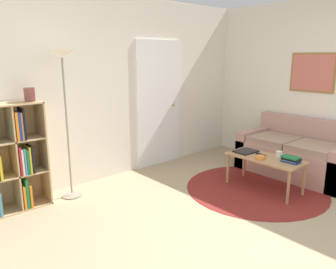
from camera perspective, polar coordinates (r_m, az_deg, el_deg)
ground_plane at (r=3.42m, az=19.36°, el=-18.19°), size 14.00×14.00×0.00m
wall_back at (r=4.88m, az=-8.42°, el=7.85°), size 7.80×0.11×2.60m
wall_right at (r=5.73m, az=20.69°, el=8.10°), size 0.08×5.71×2.60m
rug at (r=4.66m, az=14.98°, el=-9.07°), size 1.86×1.86×0.01m
floor_lamp at (r=4.12m, az=-17.78°, el=9.87°), size 0.29×0.29×1.83m
couch at (r=5.37m, az=21.57°, el=-3.31°), size 0.85×1.60×0.83m
coffee_table at (r=4.55m, az=16.53°, el=-4.42°), size 0.47×1.00×0.45m
laptop at (r=4.71m, az=13.38°, el=-2.86°), size 0.33×0.26×0.02m
bowl at (r=4.43m, az=15.80°, el=-3.87°), size 0.13×0.13×0.04m
book_stack_on_table at (r=4.42m, az=20.62°, el=-4.07°), size 0.15×0.22×0.08m
cup at (r=4.61m, az=18.78°, el=-3.24°), size 0.08×0.08×0.07m
remote at (r=4.60m, az=15.85°, el=-3.39°), size 0.07×0.15×0.02m
vase_on_shelf at (r=4.09m, az=-22.98°, el=6.44°), size 0.12×0.12×0.15m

